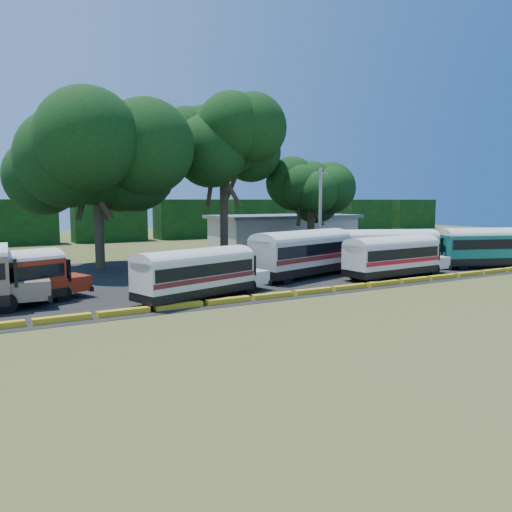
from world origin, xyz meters
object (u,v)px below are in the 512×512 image
bus_teal (490,245)px  tree_west (97,157)px  bus_cream_west (198,271)px  bus_white_red (394,254)px

bus_teal → tree_west: tree_west is taller
bus_cream_west → tree_west: (-2.03, 16.63, 7.81)m
bus_white_red → bus_cream_west: bearing=176.8°
bus_teal → tree_west: size_ratio=0.80×
bus_cream_west → bus_teal: bus_teal is taller
bus_cream_west → bus_teal: (27.76, 0.47, 0.29)m
bus_teal → tree_west: (-29.80, 16.16, 7.52)m
bus_cream_west → bus_white_red: size_ratio=0.96×
bus_white_red → bus_teal: (11.72, 0.23, 0.20)m
bus_white_red → bus_teal: bearing=-2.9°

